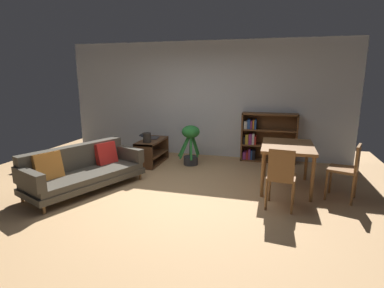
% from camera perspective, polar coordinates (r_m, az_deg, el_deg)
% --- Properties ---
extents(ground_plane, '(8.16, 8.16, 0.00)m').
position_cam_1_polar(ground_plane, '(5.06, -5.17, -9.43)').
color(ground_plane, tan).
extents(back_wall_panel, '(6.80, 0.10, 2.70)m').
position_cam_1_polar(back_wall_panel, '(7.29, 2.15, 8.38)').
color(back_wall_panel, silver).
rests_on(back_wall_panel, ground_plane).
extents(fabric_couch, '(1.49, 2.14, 0.74)m').
position_cam_1_polar(fabric_couch, '(5.50, -20.02, -4.54)').
color(fabric_couch, olive).
rests_on(fabric_couch, ground_plane).
extents(media_console, '(0.42, 1.00, 0.53)m').
position_cam_1_polar(media_console, '(6.75, -7.56, -1.49)').
color(media_console, '#56351E').
rests_on(media_console, ground_plane).
extents(open_laptop, '(0.45, 0.37, 0.09)m').
position_cam_1_polar(open_laptop, '(6.86, -7.87, 1.30)').
color(open_laptop, '#333338').
rests_on(open_laptop, media_console).
extents(desk_speaker, '(0.17, 0.17, 0.20)m').
position_cam_1_polar(desk_speaker, '(6.41, -8.49, 1.20)').
color(desk_speaker, '#2D2823').
rests_on(desk_speaker, media_console).
extents(potted_floor_plant, '(0.48, 0.57, 0.87)m').
position_cam_1_polar(potted_floor_plant, '(6.52, -0.25, 0.56)').
color(potted_floor_plant, '#333338').
rests_on(potted_floor_plant, ground_plane).
extents(dining_table, '(0.84, 1.13, 0.77)m').
position_cam_1_polar(dining_table, '(5.36, 17.59, -1.05)').
color(dining_table, brown).
rests_on(dining_table, ground_plane).
extents(dining_chair_near, '(0.44, 0.44, 0.92)m').
position_cam_1_polar(dining_chair_near, '(4.52, 16.51, -5.66)').
color(dining_chair_near, brown).
rests_on(dining_chair_near, ground_plane).
extents(dining_chair_far, '(0.51, 0.50, 0.90)m').
position_cam_1_polar(dining_chair_far, '(5.23, 27.36, -4.07)').
color(dining_chair_far, brown).
rests_on(dining_chair_far, ground_plane).
extents(bookshelf, '(1.21, 0.32, 1.10)m').
position_cam_1_polar(bookshelf, '(7.03, 13.59, 1.17)').
color(bookshelf, brown).
rests_on(bookshelf, ground_plane).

